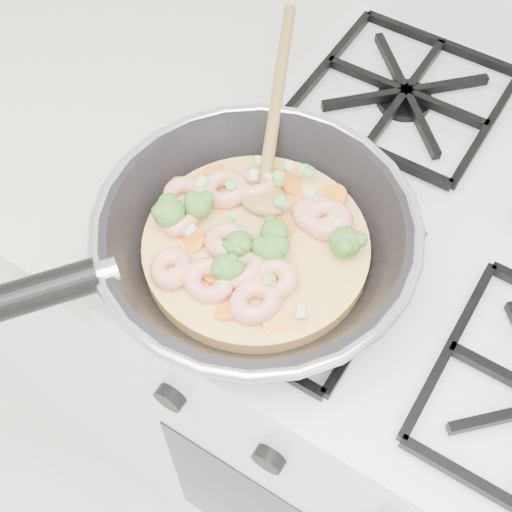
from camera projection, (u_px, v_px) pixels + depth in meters
The scene contains 3 objects.
stove at pixel (399, 388), 1.15m from camera, with size 0.60×0.60×0.92m.
counter_left at pixel (36, 190), 1.39m from camera, with size 1.00×0.60×0.90m.
skillet at pixel (251, 240), 0.70m from camera, with size 0.38×0.55×0.09m.
Camera 1 is at (0.04, 1.19, 1.54)m, focal length 48.77 mm.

